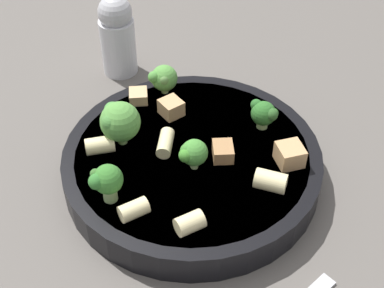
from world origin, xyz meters
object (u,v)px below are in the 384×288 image
object	(u,v)px
pasta_bowl	(192,162)
broccoli_floret_1	(120,119)
broccoli_floret_2	(106,181)
rigatoni_4	(165,145)
broccoli_floret_3	(193,153)
rigatoni_0	(190,223)
rigatoni_1	(271,181)
chicken_chunk_1	(171,108)
chicken_chunk_0	(222,154)
rigatoni_2	(134,210)
pepper_shaker	(117,35)
chicken_chunk_3	(138,96)
chicken_chunk_2	(290,155)
rigatoni_3	(100,145)
broccoli_floret_0	(164,78)
broccoli_floret_4	(264,113)

from	to	relation	value
pasta_bowl	broccoli_floret_1	size ratio (longest dim) A/B	5.49
broccoli_floret_2	rigatoni_4	bearing A→B (deg)	155.48
pasta_bowl	broccoli_floret_1	distance (m)	0.08
broccoli_floret_3	pasta_bowl	bearing A→B (deg)	-166.71
rigatoni_0	rigatoni_1	size ratio (longest dim) A/B	0.83
pasta_bowl	chicken_chunk_1	size ratio (longest dim) A/B	11.61
broccoli_floret_1	chicken_chunk_0	distance (m)	0.10
rigatoni_2	chicken_chunk_0	size ratio (longest dim) A/B	1.07
pasta_bowl	pepper_shaker	xyz separation A→B (m)	(-0.15, -0.12, 0.03)
rigatoni_0	rigatoni_1	distance (m)	0.08
chicken_chunk_3	chicken_chunk_2	bearing A→B (deg)	69.68
broccoli_floret_2	pepper_shaker	xyz separation A→B (m)	(-0.22, -0.06, -0.00)
rigatoni_2	rigatoni_0	bearing A→B (deg)	84.53
rigatoni_3	chicken_chunk_3	xyz separation A→B (m)	(-0.08, 0.01, -0.00)
pasta_bowl	chicken_chunk_2	distance (m)	0.09
broccoli_floret_0	chicken_chunk_3	world-z (taller)	broccoli_floret_0
chicken_chunk_0	rigatoni_3	bearing A→B (deg)	-83.17
broccoli_floret_0	chicken_chunk_3	distance (m)	0.03
rigatoni_4	broccoli_floret_2	bearing A→B (deg)	-24.52
broccoli_floret_1	rigatoni_3	distance (m)	0.03
broccoli_floret_1	rigatoni_3	bearing A→B (deg)	-35.46
broccoli_floret_0	rigatoni_0	distance (m)	0.18
broccoli_floret_1	broccoli_floret_3	bearing A→B (deg)	72.50
pasta_bowl	broccoli_floret_3	bearing A→B (deg)	13.29
broccoli_floret_4	rigatoni_2	distance (m)	0.16
pasta_bowl	rigatoni_3	size ratio (longest dim) A/B	9.13
broccoli_floret_1	rigatoni_3	size ratio (longest dim) A/B	1.66
broccoli_floret_4	rigatoni_2	size ratio (longest dim) A/B	1.21
pasta_bowl	chicken_chunk_1	bearing A→B (deg)	-147.48
broccoli_floret_3	chicken_chunk_1	bearing A→B (deg)	-152.34
broccoli_floret_1	chicken_chunk_2	distance (m)	0.16
rigatoni_0	broccoli_floret_2	bearing A→B (deg)	-103.08
rigatoni_2	chicken_chunk_3	size ratio (longest dim) A/B	1.19
rigatoni_0	pepper_shaker	world-z (taller)	pepper_shaker
chicken_chunk_3	broccoli_floret_0	bearing A→B (deg)	130.13
broccoli_floret_0	rigatoni_3	bearing A→B (deg)	-19.44
rigatoni_1	chicken_chunk_3	xyz separation A→B (m)	(-0.09, -0.14, -0.00)
rigatoni_1	chicken_chunk_1	world-z (taller)	rigatoni_1
chicken_chunk_3	broccoli_floret_2	bearing A→B (deg)	5.70
rigatoni_1	chicken_chunk_0	size ratio (longest dim) A/B	1.21
rigatoni_0	rigatoni_2	world-z (taller)	rigatoni_0
broccoli_floret_3	chicken_chunk_3	distance (m)	0.11
rigatoni_4	pepper_shaker	xyz separation A→B (m)	(-0.15, -0.09, 0.01)
broccoli_floret_4	rigatoni_4	distance (m)	0.10
chicken_chunk_3	broccoli_floret_3	bearing A→B (deg)	41.70
broccoli_floret_1	rigatoni_2	distance (m)	0.09
broccoli_floret_1	broccoli_floret_3	world-z (taller)	broccoli_floret_1
broccoli_floret_3	chicken_chunk_0	distance (m)	0.03
broccoli_floret_0	broccoli_floret_1	xyz separation A→B (m)	(0.08, -0.02, 0.01)
pasta_bowl	rigatoni_0	world-z (taller)	rigatoni_0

